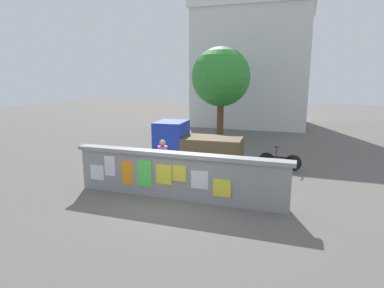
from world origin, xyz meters
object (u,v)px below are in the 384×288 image
(motorcycle, at_px, (243,176))
(bicycle_near, at_px, (280,161))
(tree_roadside, at_px, (221,77))
(auto_rickshaw_truck, at_px, (194,145))
(person_walking, at_px, (163,158))

(motorcycle, xyz_separation_m, bicycle_near, (0.99, 2.86, -0.10))
(bicycle_near, xyz_separation_m, tree_roadside, (-3.82, 5.29, 3.28))
(auto_rickshaw_truck, distance_m, person_walking, 2.81)
(bicycle_near, bearing_deg, person_walking, -137.70)
(person_walking, bearing_deg, auto_rickshaw_truck, 86.27)
(bicycle_near, bearing_deg, auto_rickshaw_truck, -171.19)
(auto_rickshaw_truck, distance_m, motorcycle, 3.44)
(auto_rickshaw_truck, xyz_separation_m, motorcycle, (2.51, -2.32, -0.44))
(motorcycle, height_order, bicycle_near, bicycle_near)
(person_walking, relative_size, tree_roadside, 0.30)
(person_walking, bearing_deg, tree_roadside, 90.93)
(tree_roadside, bearing_deg, motorcycle, -70.85)
(auto_rickshaw_truck, relative_size, bicycle_near, 2.15)
(auto_rickshaw_truck, height_order, motorcycle, auto_rickshaw_truck)
(tree_roadside, bearing_deg, bicycle_near, -54.16)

